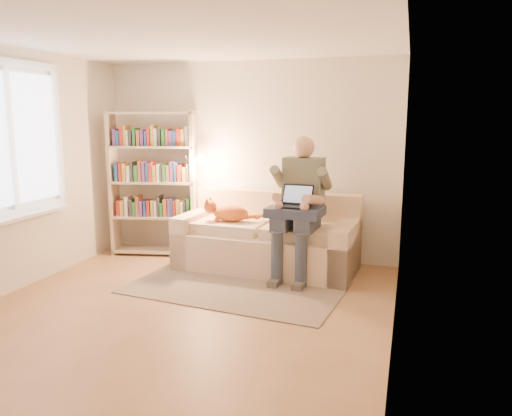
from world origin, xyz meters
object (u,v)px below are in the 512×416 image
(cat, at_px, (224,212))
(bookshelf, at_px, (153,177))
(person, at_px, (300,200))
(sofa, at_px, (268,242))
(laptop, at_px, (302,202))

(cat, relative_size, bookshelf, 0.36)
(cat, bearing_deg, person, -1.38)
(sofa, xyz_separation_m, cat, (-0.54, -0.11, 0.36))
(sofa, bearing_deg, person, -19.96)
(cat, distance_m, laptop, 1.10)
(laptop, height_order, bookshelf, bookshelf)
(cat, height_order, bookshelf, bookshelf)
(cat, height_order, laptop, laptop)
(sofa, relative_size, cat, 3.19)
(person, bearing_deg, cat, 178.62)
(laptop, bearing_deg, cat, 169.96)
(cat, relative_size, laptop, 1.87)
(sofa, bearing_deg, bookshelf, 178.32)
(person, relative_size, bookshelf, 0.85)
(bookshelf, bearing_deg, cat, -25.06)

